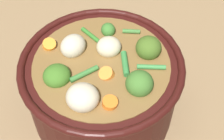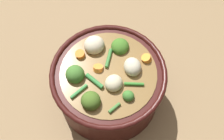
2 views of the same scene
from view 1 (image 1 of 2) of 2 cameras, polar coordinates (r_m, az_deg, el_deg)
The scene contains 2 objects.
ground_plane at distance 0.62m, azimuth -1.58°, elevation -6.78°, with size 1.10×1.10×0.00m, color #8C704C.
cooking_pot at distance 0.56m, azimuth -1.73°, elevation -2.75°, with size 0.27×0.27×0.16m.
Camera 1 is at (0.07, -0.34, 0.52)m, focal length 51.92 mm.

